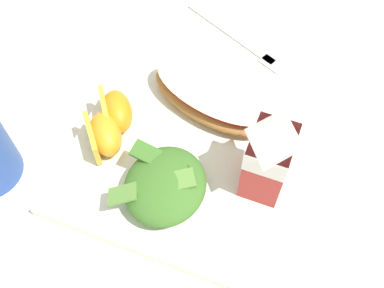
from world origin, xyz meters
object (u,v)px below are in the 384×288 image
(green_salad_pile, at_px, (165,185))
(orange_wedge_middle, at_px, (104,135))
(orange_wedge_front, at_px, (116,112))
(white_plate, at_px, (192,152))
(milk_carton, at_px, (270,155))
(metal_fork, at_px, (243,41))
(cheesy_pizza_bread, at_px, (213,96))

(green_salad_pile, bearing_deg, orange_wedge_middle, -111.12)
(green_salad_pile, xyz_separation_m, orange_wedge_front, (-0.07, -0.10, -0.00))
(white_plate, height_order, milk_carton, milk_carton)
(green_salad_pile, bearing_deg, metal_fork, 178.88)
(white_plate, distance_m, milk_carton, 0.11)
(orange_wedge_front, bearing_deg, cheesy_pizza_bread, 123.07)
(white_plate, bearing_deg, green_salad_pile, -5.03)
(green_salad_pile, relative_size, orange_wedge_front, 1.43)
(orange_wedge_front, distance_m, orange_wedge_middle, 0.04)
(green_salad_pile, distance_m, milk_carton, 0.12)
(cheesy_pizza_bread, relative_size, orange_wedge_middle, 2.67)
(cheesy_pizza_bread, bearing_deg, metal_fork, -179.24)
(milk_carton, relative_size, orange_wedge_middle, 1.59)
(orange_wedge_middle, bearing_deg, cheesy_pizza_bread, 135.45)
(orange_wedge_front, bearing_deg, milk_carton, 85.01)
(metal_fork, bearing_deg, orange_wedge_front, -26.31)
(milk_carton, distance_m, orange_wedge_front, 0.20)
(milk_carton, xyz_separation_m, metal_fork, (-0.22, -0.09, -0.07))
(white_plate, height_order, metal_fork, white_plate)
(green_salad_pile, xyz_separation_m, orange_wedge_middle, (-0.04, -0.09, -0.00))
(white_plate, xyz_separation_m, green_salad_pile, (0.07, -0.01, 0.03))
(white_plate, distance_m, green_salad_pile, 0.07)
(orange_wedge_front, bearing_deg, white_plate, 87.61)
(cheesy_pizza_bread, xyz_separation_m, milk_carton, (0.08, 0.09, 0.04))
(green_salad_pile, height_order, orange_wedge_middle, green_salad_pile)
(orange_wedge_middle, bearing_deg, orange_wedge_front, -176.39)
(orange_wedge_middle, distance_m, metal_fork, 0.26)
(orange_wedge_front, relative_size, orange_wedge_middle, 1.01)
(cheesy_pizza_bread, height_order, green_salad_pile, green_salad_pile)
(orange_wedge_front, xyz_separation_m, metal_fork, (-0.20, 0.10, -0.03))
(cheesy_pizza_bread, relative_size, green_salad_pile, 1.85)
(metal_fork, bearing_deg, green_salad_pile, -1.12)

